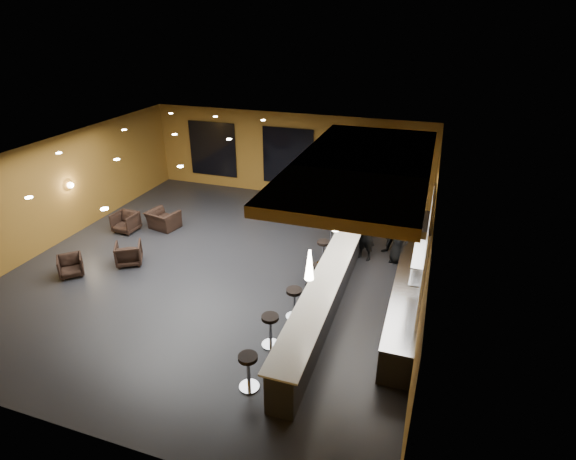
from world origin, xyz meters
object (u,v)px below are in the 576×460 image
(armchair_c, at_px, (126,222))
(bar_stool_0, at_px, (248,367))
(staff_c, at_px, (399,240))
(bar_stool_4, at_px, (323,250))
(armchair_b, at_px, (129,253))
(column, at_px, (363,187))
(armchair_d, at_px, (163,220))
(staff_b, at_px, (394,234))
(prep_counter, at_px, (407,294))
(bar_stool_5, at_px, (331,233))
(bar_stool_2, at_px, (294,300))
(bar_stool_3, at_px, (312,272))
(pendant_0, at_px, (309,265))
(staff_a, at_px, (366,235))
(pendant_2, at_px, (355,186))
(armchair_a, at_px, (71,266))
(pendant_1, at_px, (336,218))
(bar_counter, at_px, (329,289))
(bar_stool_1, at_px, (270,327))

(armchair_c, distance_m, bar_stool_0, 9.04)
(staff_c, relative_size, bar_stool_4, 1.90)
(armchair_b, bearing_deg, bar_stool_0, 115.73)
(column, relative_size, armchair_d, 3.40)
(bar_stool_0, bearing_deg, staff_b, 72.32)
(prep_counter, xyz_separation_m, bar_stool_5, (-2.75, 2.86, 0.05))
(bar_stool_2, relative_size, bar_stool_3, 1.15)
(prep_counter, height_order, pendant_0, pendant_0)
(bar_stool_4, bearing_deg, armchair_c, 179.59)
(staff_a, xyz_separation_m, bar_stool_0, (-1.36, -6.28, -0.30))
(pendant_2, bearing_deg, column, 90.00)
(pendant_0, bearing_deg, staff_b, 76.29)
(armchair_d, bearing_deg, armchair_b, 110.73)
(armchair_d, bearing_deg, armchair_a, 89.42)
(bar_stool_3, height_order, bar_stool_5, bar_stool_5)
(prep_counter, relative_size, staff_a, 3.54)
(pendant_2, relative_size, bar_stool_3, 0.95)
(column, bearing_deg, pendant_2, -90.00)
(pendant_0, distance_m, armchair_b, 7.11)
(pendant_1, xyz_separation_m, bar_stool_5, (-0.75, 2.86, -1.87))
(prep_counter, bearing_deg, armchair_d, 165.71)
(staff_a, bearing_deg, pendant_1, -84.52)
(pendant_0, xyz_separation_m, armchair_b, (-6.46, 2.18, -2.00))
(armchair_d, bearing_deg, armchair_c, 41.96)
(bar_counter, relative_size, staff_a, 4.72)
(bar_counter, distance_m, bar_stool_4, 2.16)
(bar_stool_2, distance_m, bar_stool_3, 1.54)
(pendant_0, distance_m, bar_stool_3, 3.36)
(pendant_1, xyz_separation_m, staff_a, (0.50, 2.34, -1.50))
(staff_b, xyz_separation_m, bar_stool_4, (-1.98, -1.28, -0.27))
(column, bearing_deg, bar_stool_0, -96.09)
(armchair_a, xyz_separation_m, armchair_c, (-0.31, 3.07, 0.04))
(staff_a, bearing_deg, bar_stool_1, -88.44)
(prep_counter, xyz_separation_m, column, (-2.00, 4.10, 1.32))
(armchair_a, relative_size, bar_stool_0, 0.81)
(pendant_1, relative_size, bar_stool_4, 0.87)
(column, distance_m, armchair_d, 7.25)
(armchair_b, bearing_deg, column, -177.04)
(staff_c, bearing_deg, bar_stool_1, -96.42)
(column, distance_m, bar_stool_1, 6.81)
(prep_counter, xyz_separation_m, armchair_d, (-8.87, 2.26, -0.10))
(pendant_1, bearing_deg, bar_stool_5, 104.72)
(bar_stool_0, bearing_deg, bar_stool_5, 89.10)
(pendant_1, height_order, armchair_c, pendant_1)
(bar_counter, bearing_deg, bar_stool_0, -104.00)
(staff_c, height_order, bar_stool_4, staff_c)
(pendant_2, height_order, bar_stool_1, pendant_2)
(column, distance_m, staff_b, 2.06)
(bar_counter, relative_size, bar_stool_1, 9.47)
(column, bearing_deg, bar_stool_3, -99.80)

